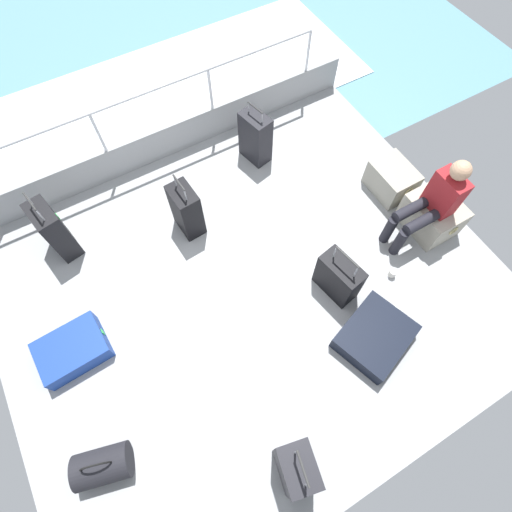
% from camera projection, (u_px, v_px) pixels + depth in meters
% --- Properties ---
extents(ground_plane, '(4.40, 5.20, 0.06)m').
position_uv_depth(ground_plane, '(251.00, 288.00, 4.40)').
color(ground_plane, '#939699').
extents(gunwale_port, '(0.06, 5.20, 0.45)m').
position_uv_depth(gunwale_port, '(165.00, 142.00, 5.04)').
color(gunwale_port, '#939699').
rests_on(gunwale_port, ground_plane).
extents(railing_port, '(0.04, 4.20, 1.02)m').
position_uv_depth(railing_port, '(155.00, 107.00, 4.54)').
color(railing_port, silver).
rests_on(railing_port, ground_plane).
extents(sea_wake, '(12.00, 12.00, 0.01)m').
position_uv_depth(sea_wake, '(134.00, 106.00, 6.11)').
color(sea_wake, '#598C9E').
rests_on(sea_wake, ground_plane).
extents(cargo_crate_0, '(0.56, 0.41, 0.37)m').
position_uv_depth(cargo_crate_0, '(392.00, 179.00, 4.81)').
color(cargo_crate_0, gray).
rests_on(cargo_crate_0, ground_plane).
extents(cargo_crate_1, '(0.62, 0.48, 0.41)m').
position_uv_depth(cargo_crate_1, '(432.00, 215.00, 4.55)').
color(cargo_crate_1, '#9E9989').
rests_on(cargo_crate_1, ground_plane).
extents(passenger_seated, '(0.34, 0.66, 1.11)m').
position_uv_depth(passenger_seated, '(433.00, 202.00, 4.17)').
color(passenger_seated, maroon).
rests_on(passenger_seated, ground_plane).
extents(suitcase_0, '(0.37, 0.26, 0.83)m').
position_uv_depth(suitcase_0, '(186.00, 210.00, 4.43)').
color(suitcase_0, black).
rests_on(suitcase_0, ground_plane).
extents(suitcase_1, '(0.41, 0.33, 0.93)m').
position_uv_depth(suitcase_1, '(296.00, 468.00, 3.25)').
color(suitcase_1, black).
rests_on(suitcase_1, ground_plane).
extents(suitcase_2, '(0.49, 0.32, 0.73)m').
position_uv_depth(suitcase_2, '(338.00, 277.00, 4.13)').
color(suitcase_2, black).
rests_on(suitcase_2, ground_plane).
extents(suitcase_3, '(0.51, 0.66, 0.22)m').
position_uv_depth(suitcase_3, '(73.00, 350.00, 3.95)').
color(suitcase_3, navy).
rests_on(suitcase_3, ground_plane).
extents(suitcase_4, '(0.44, 0.29, 0.89)m').
position_uv_depth(suitcase_4, '(54.00, 230.00, 4.29)').
color(suitcase_4, black).
rests_on(suitcase_4, ground_plane).
extents(suitcase_5, '(0.78, 0.85, 0.21)m').
position_uv_depth(suitcase_5, '(375.00, 336.00, 4.01)').
color(suitcase_5, black).
rests_on(suitcase_5, ground_plane).
extents(suitcase_6, '(0.42, 0.31, 0.81)m').
position_uv_depth(suitcase_6, '(255.00, 137.00, 4.92)').
color(suitcase_6, black).
rests_on(suitcase_6, ground_plane).
extents(duffel_bag, '(0.41, 0.53, 0.44)m').
position_uv_depth(duffel_bag, '(102.00, 466.00, 3.44)').
color(duffel_bag, black).
rests_on(duffel_bag, ground_plane).
extents(paper_cup, '(0.08, 0.08, 0.10)m').
position_uv_depth(paper_cup, '(392.00, 273.00, 4.39)').
color(paper_cup, white).
rests_on(paper_cup, ground_plane).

